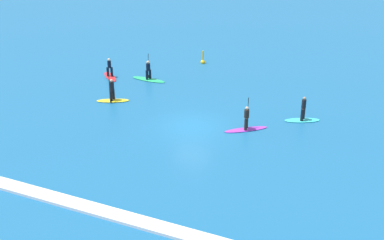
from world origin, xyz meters
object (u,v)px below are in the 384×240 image
at_px(surfer_on_purple_board, 246,123).
at_px(surfer_on_green_board, 149,75).
at_px(surfer_on_red_board, 110,73).
at_px(surfer_on_yellow_board, 112,95).
at_px(marker_buoy, 203,61).
at_px(surfer_on_teal_board, 303,115).

relative_size(surfer_on_purple_board, surfer_on_green_board, 0.93).
relative_size(surfer_on_red_board, surfer_on_purple_board, 0.82).
distance_m(surfer_on_purple_board, surfer_on_green_board, 11.53).
distance_m(surfer_on_yellow_board, surfer_on_green_board, 4.89).
xyz_separation_m(surfer_on_yellow_board, surfer_on_purple_board, (10.73, -0.48, -0.01)).
distance_m(surfer_on_red_board, marker_buoy, 8.56).
relative_size(surfer_on_green_board, marker_buoy, 2.37).
distance_m(surfer_on_yellow_board, surfer_on_teal_board, 14.12).
height_order(surfer_on_red_board, marker_buoy, surfer_on_red_board).
distance_m(surfer_on_teal_board, marker_buoy, 13.41).
distance_m(surfer_on_teal_board, surfer_on_green_board, 13.62).
xyz_separation_m(surfer_on_purple_board, marker_buoy, (-7.61, 10.84, -0.29)).
bearing_deg(surfer_on_red_board, surfer_on_purple_board, -157.21).
bearing_deg(surfer_on_teal_board, surfer_on_purple_board, -164.11).
bearing_deg(surfer_on_teal_board, marker_buoy, 117.27).
bearing_deg(marker_buoy, surfer_on_purple_board, -54.92).
bearing_deg(surfer_on_green_board, surfer_on_red_board, 13.57).
bearing_deg(marker_buoy, surfer_on_yellow_board, -106.72).
relative_size(surfer_on_yellow_board, surfer_on_green_board, 0.84).
relative_size(surfer_on_teal_board, surfer_on_green_board, 0.85).
xyz_separation_m(surfer_on_purple_board, surfer_on_green_board, (-10.21, 5.34, -0.07)).
bearing_deg(surfer_on_purple_board, surfer_on_red_board, 123.43).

